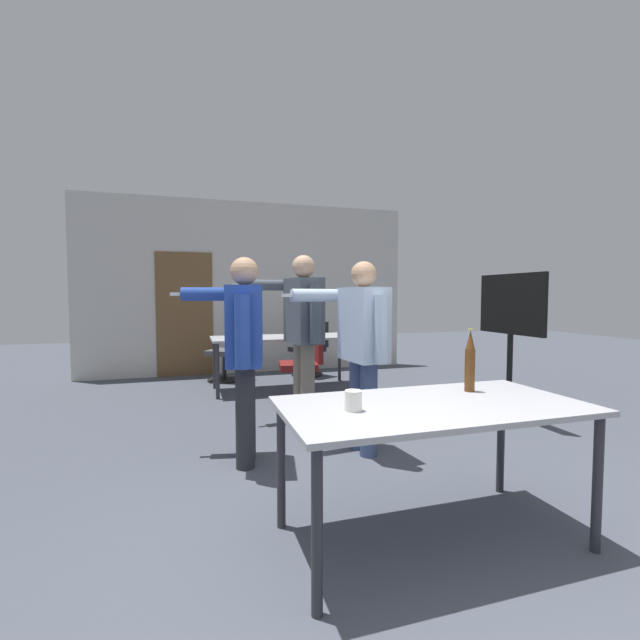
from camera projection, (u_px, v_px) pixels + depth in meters
ground_plane at (449, 612)px, 1.81m from camera, size 24.00×24.00×0.00m
back_wall at (249, 289)px, 7.41m from camera, size 5.60×0.12×2.94m
conference_table_near at (432, 416)px, 2.32m from camera, size 1.64×0.84×0.76m
conference_table_far at (284, 341)px, 6.08m from camera, size 2.02×0.77×0.76m
tv_screen at (511, 333)px, 4.57m from camera, size 0.44×0.94×1.57m
person_far_watching at (243, 342)px, 3.37m from camera, size 0.74×0.79×1.64m
person_right_polo at (302, 324)px, 4.41m from camera, size 0.87×0.70×1.75m
person_near_casual at (362, 339)px, 3.61m from camera, size 0.81×0.68×1.63m
office_chair_near_pushed at (304, 368)px, 5.37m from camera, size 0.58×0.52×0.92m
office_chair_far_left at (310, 351)px, 7.09m from camera, size 0.64×0.67×0.90m
office_chair_mid_tucked at (229, 354)px, 6.67m from camera, size 0.67×0.65×0.91m
beer_bottle at (470, 362)px, 2.59m from camera, size 0.06×0.06×0.38m
drink_cup at (353, 401)px, 2.16m from camera, size 0.09×0.09×0.10m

